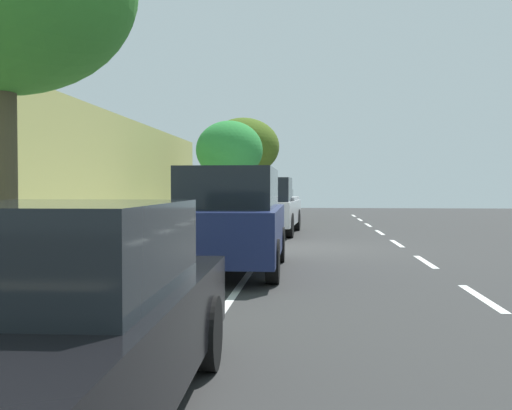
{
  "coord_description": "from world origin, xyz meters",
  "views": [
    {
      "loc": [
        -0.36,
        15.79,
        1.62
      ],
      "look_at": [
        1.07,
        0.12,
        1.15
      ],
      "focal_mm": 41.31,
      "sensor_mm": 36.0,
      "label": 1
    }
  ],
  "objects_px": {
    "bicycle_at_curb": "(234,231)",
    "street_tree_mid_block": "(229,151)",
    "street_tree_near_cyclist": "(243,147)",
    "parked_sedan_black_far": "(54,319)",
    "parked_sedan_white_nearest": "(277,204)",
    "cyclist_with_backpack": "(229,209)",
    "fire_hydrant": "(204,223)",
    "parked_suv_dark_blue_mid": "(231,218)",
    "parked_pickup_silver_second": "(268,208)"
  },
  "relations": [
    {
      "from": "bicycle_at_curb",
      "to": "street_tree_mid_block",
      "type": "relative_size",
      "value": 0.31
    },
    {
      "from": "bicycle_at_curb",
      "to": "street_tree_near_cyclist",
      "type": "distance_m",
      "value": 14.05
    },
    {
      "from": "cyclist_with_backpack",
      "to": "street_tree_near_cyclist",
      "type": "distance_m",
      "value": 13.44
    },
    {
      "from": "parked_sedan_white_nearest",
      "to": "parked_pickup_silver_second",
      "type": "height_order",
      "value": "parked_pickup_silver_second"
    },
    {
      "from": "parked_pickup_silver_second",
      "to": "parked_sedan_white_nearest",
      "type": "bearing_deg",
      "value": -88.83
    },
    {
      "from": "parked_suv_dark_blue_mid",
      "to": "bicycle_at_curb",
      "type": "height_order",
      "value": "parked_suv_dark_blue_mid"
    },
    {
      "from": "parked_pickup_silver_second",
      "to": "parked_sedan_black_far",
      "type": "height_order",
      "value": "parked_pickup_silver_second"
    },
    {
      "from": "street_tree_near_cyclist",
      "to": "fire_hydrant",
      "type": "height_order",
      "value": "street_tree_near_cyclist"
    },
    {
      "from": "parked_sedan_black_far",
      "to": "bicycle_at_curb",
      "type": "bearing_deg",
      "value": -87.97
    },
    {
      "from": "bicycle_at_curb",
      "to": "street_tree_near_cyclist",
      "type": "relative_size",
      "value": 0.26
    },
    {
      "from": "parked_suv_dark_blue_mid",
      "to": "street_tree_mid_block",
      "type": "xyz_separation_m",
      "value": [
        1.9,
        -13.61,
        2.15
      ]
    },
    {
      "from": "bicycle_at_curb",
      "to": "street_tree_mid_block",
      "type": "xyz_separation_m",
      "value": [
        1.27,
        -8.28,
        2.81
      ]
    },
    {
      "from": "parked_sedan_white_nearest",
      "to": "street_tree_mid_block",
      "type": "xyz_separation_m",
      "value": [
        1.75,
        5.21,
        2.43
      ]
    },
    {
      "from": "bicycle_at_curb",
      "to": "street_tree_near_cyclist",
      "type": "height_order",
      "value": "street_tree_near_cyclist"
    },
    {
      "from": "parked_sedan_white_nearest",
      "to": "street_tree_mid_block",
      "type": "bearing_deg",
      "value": 71.4
    },
    {
      "from": "parked_pickup_silver_second",
      "to": "parked_sedan_black_far",
      "type": "relative_size",
      "value": 1.21
    },
    {
      "from": "parked_suv_dark_blue_mid",
      "to": "street_tree_near_cyclist",
      "type": "xyz_separation_m",
      "value": [
        1.9,
        -18.92,
        2.68
      ]
    },
    {
      "from": "parked_pickup_silver_second",
      "to": "cyclist_with_backpack",
      "type": "height_order",
      "value": "parked_pickup_silver_second"
    },
    {
      "from": "parked_sedan_white_nearest",
      "to": "cyclist_with_backpack",
      "type": "relative_size",
      "value": 2.71
    },
    {
      "from": "parked_sedan_black_far",
      "to": "parked_sedan_white_nearest",
      "type": "bearing_deg",
      "value": -90.06
    },
    {
      "from": "parked_suv_dark_blue_mid",
      "to": "parked_pickup_silver_second",
      "type": "bearing_deg",
      "value": -90.3
    },
    {
      "from": "bicycle_at_curb",
      "to": "parked_pickup_silver_second",
      "type": "bearing_deg",
      "value": -100.01
    },
    {
      "from": "bicycle_at_curb",
      "to": "cyclist_with_backpack",
      "type": "bearing_deg",
      "value": -65.38
    },
    {
      "from": "parked_sedan_white_nearest",
      "to": "street_tree_near_cyclist",
      "type": "height_order",
      "value": "street_tree_near_cyclist"
    },
    {
      "from": "parked_sedan_white_nearest",
      "to": "parked_suv_dark_blue_mid",
      "type": "xyz_separation_m",
      "value": [
        -0.15,
        18.82,
        0.27
      ]
    },
    {
      "from": "parked_pickup_silver_second",
      "to": "street_tree_near_cyclist",
      "type": "height_order",
      "value": "street_tree_near_cyclist"
    },
    {
      "from": "fire_hydrant",
      "to": "parked_sedan_white_nearest",
      "type": "bearing_deg",
      "value": -95.86
    },
    {
      "from": "street_tree_near_cyclist",
      "to": "street_tree_mid_block",
      "type": "height_order",
      "value": "street_tree_near_cyclist"
    },
    {
      "from": "bicycle_at_curb",
      "to": "street_tree_near_cyclist",
      "type": "bearing_deg",
      "value": -84.65
    },
    {
      "from": "bicycle_at_curb",
      "to": "street_tree_mid_block",
      "type": "distance_m",
      "value": 8.83
    },
    {
      "from": "fire_hydrant",
      "to": "street_tree_mid_block",
      "type": "bearing_deg",
      "value": -87.38
    },
    {
      "from": "parked_suv_dark_blue_mid",
      "to": "cyclist_with_backpack",
      "type": "distance_m",
      "value": 5.87
    },
    {
      "from": "parked_pickup_silver_second",
      "to": "cyclist_with_backpack",
      "type": "relative_size",
      "value": 3.3
    },
    {
      "from": "bicycle_at_curb",
      "to": "fire_hydrant",
      "type": "bearing_deg",
      "value": -3.64
    },
    {
      "from": "parked_sedan_black_far",
      "to": "street_tree_mid_block",
      "type": "height_order",
      "value": "street_tree_mid_block"
    },
    {
      "from": "parked_sedan_black_far",
      "to": "street_tree_near_cyclist",
      "type": "relative_size",
      "value": 0.88
    },
    {
      "from": "parked_suv_dark_blue_mid",
      "to": "bicycle_at_curb",
      "type": "xyz_separation_m",
      "value": [
        0.63,
        -5.33,
        -0.66
      ]
    },
    {
      "from": "parked_suv_dark_blue_mid",
      "to": "parked_sedan_black_far",
      "type": "distance_m",
      "value": 7.55
    },
    {
      "from": "parked_sedan_black_far",
      "to": "street_tree_mid_block",
      "type": "xyz_separation_m",
      "value": [
        1.73,
        -21.16,
        2.43
      ]
    },
    {
      "from": "parked_sedan_black_far",
      "to": "bicycle_at_curb",
      "type": "height_order",
      "value": "parked_sedan_black_far"
    },
    {
      "from": "cyclist_with_backpack",
      "to": "fire_hydrant",
      "type": "xyz_separation_m",
      "value": [
        0.68,
        0.41,
        -0.4
      ]
    },
    {
      "from": "parked_sedan_white_nearest",
      "to": "parked_sedan_black_far",
      "type": "distance_m",
      "value": 26.37
    },
    {
      "from": "parked_pickup_silver_second",
      "to": "parked_sedan_black_far",
      "type": "xyz_separation_m",
      "value": [
        0.22,
        16.73,
        -0.15
      ]
    },
    {
      "from": "parked_sedan_black_far",
      "to": "bicycle_at_curb",
      "type": "distance_m",
      "value": 12.89
    },
    {
      "from": "parked_sedan_black_far",
      "to": "fire_hydrant",
      "type": "height_order",
      "value": "parked_sedan_black_far"
    },
    {
      "from": "street_tree_near_cyclist",
      "to": "parked_sedan_black_far",
      "type": "bearing_deg",
      "value": 93.74
    },
    {
      "from": "street_tree_mid_block",
      "to": "fire_hydrant",
      "type": "xyz_separation_m",
      "value": [
        -0.38,
        8.22,
        -2.59
      ]
    },
    {
      "from": "street_tree_mid_block",
      "to": "parked_suv_dark_blue_mid",
      "type": "bearing_deg",
      "value": 97.96
    },
    {
      "from": "parked_pickup_silver_second",
      "to": "fire_hydrant",
      "type": "height_order",
      "value": "parked_pickup_silver_second"
    },
    {
      "from": "parked_sedan_white_nearest",
      "to": "cyclist_with_backpack",
      "type": "xyz_separation_m",
      "value": [
        0.7,
        13.02,
        0.24
      ]
    }
  ]
}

